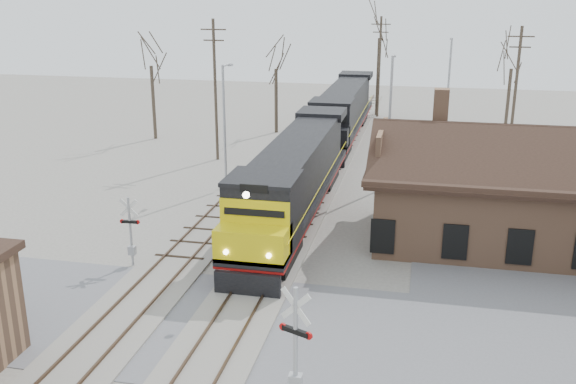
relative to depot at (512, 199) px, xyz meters
name	(u,v)px	position (x,y,z in m)	size (l,w,h in m)	color
ground	(230,327)	(-11.99, -12.00, -2.41)	(140.00, 140.00, 0.00)	#9C978D
road	(230,326)	(-11.99, -12.00, -2.39)	(60.00, 9.00, 0.03)	slate
track_main	(301,207)	(-11.99, 3.00, -2.34)	(3.40, 90.00, 0.24)	#9C978D
track_siding	(231,203)	(-16.49, 3.00, -2.34)	(3.40, 90.00, 0.24)	#9C978D
depot	(512,199)	(0.00, 0.00, 0.00)	(15.20, 9.31, 7.90)	#95684D
locomotive_lead	(294,179)	(-11.99, 0.84, 0.12)	(3.24, 21.67, 4.81)	black
locomotive_trailing	(343,112)	(-11.99, 22.78, 0.12)	(3.24, 21.67, 4.56)	black
crossbuck_near	(296,354)	(-8.35, -16.59, -0.40)	(1.16, 0.55, 4.31)	#A5A8AD
crossbuck_far	(131,233)	(-18.43, -7.21, -0.72)	(1.01, 0.26, 3.53)	#A5A8AD
streetlight_a	(225,120)	(-17.76, 6.12, 2.31)	(0.25, 2.04, 8.37)	#A5A8AD
streetlight_b	(390,115)	(-7.08, 8.76, 2.59)	(0.25, 2.04, 8.92)	#A5A8AD
streetlight_c	(448,85)	(-2.96, 23.42, 2.68)	(0.25, 2.04, 9.09)	#A5A8AD
utility_pole_a	(215,88)	(-20.83, 13.47, 3.29)	(2.00, 0.24, 10.92)	#382D23
utility_pole_b	(379,65)	(-9.77, 34.48, 3.02)	(2.00, 0.24, 10.40)	#382D23
utility_pole_c	(515,90)	(2.06, 19.15, 3.00)	(2.00, 0.24, 10.35)	#382D23
tree_a	(150,53)	(-28.74, 19.49, 5.23)	(4.38, 4.38, 10.72)	#382D23
tree_b	(276,58)	(-18.55, 24.40, 4.54)	(3.99, 3.99, 9.77)	#382D23
tree_c	(380,25)	(-9.95, 35.36, 7.07)	(5.43, 5.43, 13.29)	#382D23
tree_d	(512,59)	(3.01, 30.93, 4.31)	(3.86, 3.86, 9.45)	#382D23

